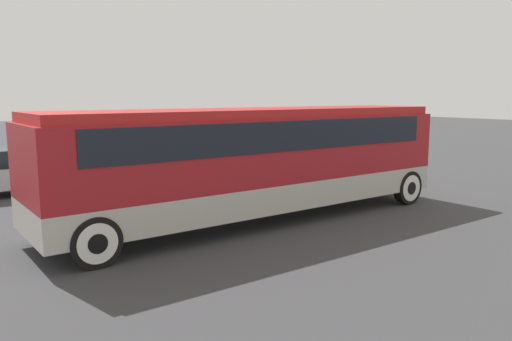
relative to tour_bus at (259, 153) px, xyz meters
name	(u,v)px	position (x,y,z in m)	size (l,w,h in m)	color
ground_plane	(256,220)	(-0.10, 0.00, -1.77)	(120.00, 120.00, 0.00)	#38383A
tour_bus	(259,153)	(0.00, 0.00, 0.00)	(11.34, 2.69, 2.94)	#B7B2A8
parked_car_near	(240,161)	(3.58, 6.04, -1.13)	(4.58, 1.95, 1.27)	#7A6B5B
parked_car_mid	(173,156)	(1.83, 8.54, -1.05)	(4.14, 1.84, 1.46)	navy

